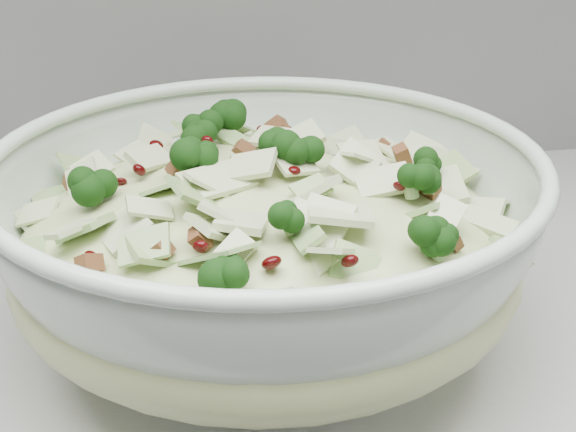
% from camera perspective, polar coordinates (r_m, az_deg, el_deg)
% --- Properties ---
extents(mixing_bowl, '(0.49, 0.49, 0.17)m').
position_cam_1_polar(mixing_bowl, '(0.62, -1.54, -2.30)').
color(mixing_bowl, silver).
rests_on(mixing_bowl, counter).
extents(salad, '(0.42, 0.42, 0.17)m').
position_cam_1_polar(salad, '(0.61, -1.57, -0.03)').
color(salad, beige).
rests_on(salad, mixing_bowl).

